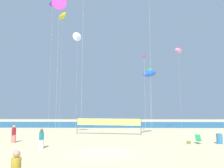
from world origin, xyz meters
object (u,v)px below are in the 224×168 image
Objects in this scene: kite_blue_inflatable at (150,73)px; trash_barrel at (219,139)px; beachgoer_maroon_shirt at (14,133)px; folding_beach_chair at (199,139)px; kite_pink_inflatable at (179,51)px; beachgoer_teal_shirt at (41,138)px; kite_magenta_diamond at (144,57)px; kite_violet_tube at (53,3)px; kite_magenta_delta at (59,4)px; kite_yellow_inflatable at (62,16)px; kite_white_delta at (77,36)px; beach_handbag at (189,143)px; volleyball_net at (108,123)px.

trash_barrel is at bearing -43.43° from kite_blue_inflatable.
beachgoer_maroon_shirt reaches higher than folding_beach_chair.
folding_beach_chair is 0.06× the size of kite_pink_inflatable.
beachgoer_maroon_shirt is at bearing 179.29° from trash_barrel.
trash_barrel is (2.08, -0.01, 0.03)m from folding_beach_chair.
folding_beach_chair is (14.89, 3.04, -0.45)m from beachgoer_teal_shirt.
trash_barrel is 11.22m from kite_blue_inflatable.
beachgoer_teal_shirt is 14.04m from kite_magenta_diamond.
beachgoer_teal_shirt is at bearing -74.20° from kite_violet_tube.
kite_yellow_inflatable is at bearing 103.40° from kite_magenta_delta.
kite_magenta_diamond is (9.52, -8.60, -5.66)m from kite_white_delta.
trash_barrel is at bearing -149.77° from beachgoer_teal_shirt.
kite_magenta_diamond is at bearing -132.28° from beachgoer_teal_shirt.
beachgoer_teal_shirt is 5.06× the size of beach_handbag.
kite_violet_tube reaches higher than beachgoer_teal_shirt.
kite_violet_tube reaches higher than kite_blue_inflatable.
beach_handbag is at bearing -148.20° from beachgoer_teal_shirt.
beachgoer_maroon_shirt is at bearing -172.37° from kite_magenta_diamond.
kite_magenta_diamond reaches higher than beachgoer_teal_shirt.
kite_blue_inflatable is (15.11, 5.37, 7.20)m from beachgoer_maroon_shirt.
kite_blue_inflatable is at bearing -121.74° from beachgoer_teal_shirt.
beachgoer_teal_shirt is 0.95× the size of beachgoer_maroon_shirt.
kite_magenta_delta is (-17.09, 1.61, 15.41)m from trash_barrel.
kite_white_delta is (0.34, 13.76, 14.21)m from beachgoer_teal_shirt.
volleyball_net reaches higher than folding_beach_chair.
kite_yellow_inflatable reaches higher than trash_barrel.
kite_blue_inflatable is 0.53× the size of kite_magenta_delta.
kite_white_delta is 9.16m from kite_magenta_delta.
kite_yellow_inflatable is at bearing -177.21° from beachgoer_maroon_shirt.
trash_barrel is at bearing 3.01° from beach_handbag.
kite_magenta_diamond is (-7.11, 2.13, 8.97)m from trash_barrel.
kite_violet_tube reaches higher than beachgoer_maroon_shirt.
beach_handbag is 0.02× the size of kite_violet_tube.
folding_beach_chair is 0.90× the size of trash_barrel.
beachgoer_teal_shirt is at bearing -169.88° from trash_barrel.
volleyball_net is 1.00× the size of kite_blue_inflatable.
kite_magenta_delta is (3.96, 1.35, 14.94)m from beachgoer_maroon_shirt.
beach_handbag is (8.35, -7.61, -1.51)m from volleyball_net.
kite_yellow_inflatable is 1.26× the size of kite_magenta_delta.
volleyball_net is 18.15m from kite_pink_inflatable.
trash_barrel is at bearing -36.18° from kite_yellow_inflatable.
volleyball_net is 14.80m from kite_white_delta.
kite_violet_tube is at bearing -173.93° from beachgoer_maroon_shirt.
kite_pink_inflatable reaches higher than volleyball_net.
kite_white_delta is 7.63m from kite_yellow_inflatable.
kite_pink_inflatable is at bearing 75.63° from beach_handbag.
trash_barrel is at bearing -28.50° from kite_violet_tube.
kite_pink_inflatable is 1.46× the size of kite_magenta_diamond.
beachgoer_teal_shirt reaches higher than trash_barrel.
kite_white_delta is at bearing -169.24° from kite_pink_inflatable.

